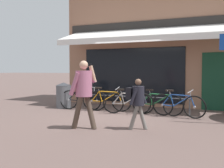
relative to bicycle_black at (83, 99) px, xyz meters
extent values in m
plane|color=brown|center=(1.54, -0.68, -0.38)|extent=(160.00, 160.00, 0.00)
cube|color=#9E7056|center=(2.07, 3.43, 2.78)|extent=(7.78, 3.00, 6.33)
cube|color=black|center=(1.21, 1.91, 0.87)|extent=(4.28, 0.04, 2.20)
cube|color=#143D28|center=(4.40, 1.91, 0.67)|extent=(0.90, 0.04, 2.10)
cube|color=#282623|center=(2.07, 1.91, 2.81)|extent=(7.39, 0.06, 0.44)
cube|color=white|center=(2.07, 1.20, 2.48)|extent=(7.00, 1.48, 0.50)
cube|color=white|center=(2.07, 0.47, 2.16)|extent=(7.00, 0.03, 0.20)
cylinder|color=#47494F|center=(1.79, 0.17, 0.17)|extent=(4.13, 0.04, 0.04)
cylinder|color=#47494F|center=(-0.22, 0.17, -0.11)|extent=(0.04, 0.04, 0.55)
cylinder|color=#47494F|center=(3.80, 0.17, -0.11)|extent=(0.04, 0.04, 0.55)
torus|color=black|center=(0.56, 0.07, -0.03)|extent=(0.73, 0.22, 0.72)
cylinder|color=#9E9EA3|center=(0.56, 0.07, -0.03)|extent=(0.08, 0.08, 0.08)
torus|color=black|center=(-0.54, -0.07, -0.03)|extent=(0.73, 0.22, 0.72)
cylinder|color=#9E9EA3|center=(-0.54, -0.07, -0.03)|extent=(0.08, 0.08, 0.08)
cylinder|color=black|center=(0.14, 0.03, 0.13)|extent=(0.61, 0.15, 0.38)
cylinder|color=black|center=(0.09, 0.05, 0.32)|extent=(0.68, 0.12, 0.05)
cylinder|color=black|center=(-0.20, -0.01, 0.14)|extent=(0.13, 0.07, 0.38)
cylinder|color=black|center=(-0.35, -0.05, -0.04)|extent=(0.39, 0.08, 0.05)
cylinder|color=black|center=(-0.40, -0.04, 0.15)|extent=(0.33, 0.12, 0.37)
cylinder|color=black|center=(0.49, 0.08, 0.14)|extent=(0.16, 0.06, 0.35)
cylinder|color=#9E9EA3|center=(-0.26, 0.01, 0.37)|extent=(0.06, 0.04, 0.11)
cube|color=black|center=(-0.28, 0.01, 0.44)|extent=(0.25, 0.14, 0.06)
cylinder|color=#9E9EA3|center=(0.43, 0.10, 0.38)|extent=(0.03, 0.04, 0.14)
cylinder|color=#9E9EA3|center=(0.43, 0.11, 0.45)|extent=(0.09, 0.52, 0.08)
torus|color=black|center=(1.47, 0.15, -0.03)|extent=(0.73, 0.23, 0.72)
cylinder|color=#9E9EA3|center=(1.47, 0.15, -0.03)|extent=(0.08, 0.08, 0.08)
torus|color=black|center=(0.38, 0.02, -0.03)|extent=(0.73, 0.23, 0.72)
cylinder|color=#9E9EA3|center=(0.38, 0.02, -0.03)|extent=(0.08, 0.08, 0.08)
cylinder|color=orange|center=(1.06, 0.08, 0.13)|extent=(0.62, 0.06, 0.38)
cylinder|color=orange|center=(1.02, 0.05, 0.32)|extent=(0.68, 0.12, 0.05)
cylinder|color=orange|center=(0.72, 0.04, 0.14)|extent=(0.12, 0.11, 0.38)
cylinder|color=orange|center=(0.57, 0.04, -0.04)|extent=(0.39, 0.08, 0.05)
cylinder|color=orange|center=(0.53, 0.01, 0.15)|extent=(0.33, 0.05, 0.37)
cylinder|color=orange|center=(1.42, 0.12, 0.14)|extent=(0.16, 0.11, 0.35)
cylinder|color=#9E9EA3|center=(0.67, 0.00, 0.37)|extent=(0.06, 0.05, 0.11)
cube|color=black|center=(0.66, -0.02, 0.44)|extent=(0.25, 0.13, 0.06)
cylinder|color=#9E9EA3|center=(1.36, 0.08, 0.38)|extent=(0.03, 0.05, 0.14)
cylinder|color=#9E9EA3|center=(1.36, 0.07, 0.45)|extent=(0.09, 0.52, 0.10)
torus|color=black|center=(2.36, -0.03, -0.03)|extent=(0.72, 0.33, 0.71)
cylinder|color=#9E9EA3|center=(2.36, -0.03, -0.03)|extent=(0.09, 0.09, 0.08)
torus|color=black|center=(1.37, -0.30, -0.03)|extent=(0.72, 0.33, 0.71)
cylinder|color=#9E9EA3|center=(1.37, -0.30, -0.03)|extent=(0.09, 0.09, 0.08)
cylinder|color=#BCB7B2|center=(1.99, -0.15, 0.12)|extent=(0.57, 0.14, 0.38)
cylinder|color=#BCB7B2|center=(1.96, -0.19, 0.31)|extent=(0.61, 0.21, 0.05)
cylinder|color=#BCB7B2|center=(1.69, -0.24, 0.13)|extent=(0.11, 0.12, 0.37)
cylinder|color=#BCB7B2|center=(1.55, -0.25, -0.04)|extent=(0.35, 0.13, 0.05)
cylinder|color=#BCB7B2|center=(1.52, -0.29, 0.14)|extent=(0.31, 0.07, 0.37)
cylinder|color=#BCB7B2|center=(2.31, -0.06, 0.13)|extent=(0.14, 0.12, 0.34)
cylinder|color=#9E9EA3|center=(1.64, -0.28, 0.36)|extent=(0.06, 0.05, 0.11)
cube|color=black|center=(1.63, -0.30, 0.43)|extent=(0.26, 0.17, 0.06)
cylinder|color=#9E9EA3|center=(2.26, -0.11, 0.37)|extent=(0.04, 0.05, 0.14)
cylinder|color=#9E9EA3|center=(2.27, -0.12, 0.44)|extent=(0.16, 0.51, 0.09)
torus|color=black|center=(3.33, -0.02, -0.04)|extent=(0.70, 0.14, 0.69)
cylinder|color=#9E9EA3|center=(3.33, -0.02, -0.04)|extent=(0.08, 0.07, 0.07)
torus|color=black|center=(2.25, 0.09, -0.04)|extent=(0.70, 0.14, 0.69)
cylinder|color=#9E9EA3|center=(2.25, 0.09, -0.04)|extent=(0.08, 0.07, 0.07)
cylinder|color=#23703D|center=(2.92, 0.03, 0.12)|extent=(0.60, 0.08, 0.37)
cylinder|color=#23703D|center=(2.88, 0.04, 0.29)|extent=(0.67, 0.10, 0.05)
cylinder|color=#23703D|center=(2.58, 0.06, 0.12)|extent=(0.12, 0.07, 0.37)
cylinder|color=#23703D|center=(2.43, 0.07, -0.05)|extent=(0.38, 0.07, 0.05)
cylinder|color=#23703D|center=(2.39, 0.08, 0.13)|extent=(0.33, 0.05, 0.36)
cylinder|color=#23703D|center=(3.27, -0.01, 0.12)|extent=(0.16, 0.07, 0.34)
cylinder|color=#9E9EA3|center=(2.53, 0.08, 0.35)|extent=(0.06, 0.04, 0.11)
cube|color=black|center=(2.51, 0.08, 0.42)|extent=(0.25, 0.13, 0.05)
cylinder|color=#9E9EA3|center=(3.21, 0.01, 0.36)|extent=(0.03, 0.03, 0.14)
cylinder|color=#9E9EA3|center=(3.21, 0.01, 0.43)|extent=(0.08, 0.52, 0.05)
torus|color=black|center=(4.01, -0.22, -0.03)|extent=(0.73, 0.24, 0.72)
cylinder|color=#9E9EA3|center=(4.01, -0.22, -0.03)|extent=(0.08, 0.08, 0.08)
torus|color=black|center=(3.00, -0.06, -0.03)|extent=(0.73, 0.24, 0.72)
cylinder|color=#9E9EA3|center=(3.00, -0.06, -0.03)|extent=(0.08, 0.08, 0.08)
cylinder|color=#1E4793|center=(3.62, -0.18, 0.13)|extent=(0.57, 0.17, 0.38)
cylinder|color=#1E4793|center=(3.58, -0.20, 0.31)|extent=(0.63, 0.13, 0.05)
cylinder|color=#1E4793|center=(3.31, -0.13, 0.14)|extent=(0.13, 0.08, 0.38)
cylinder|color=#1E4793|center=(3.17, -0.09, -0.04)|extent=(0.36, 0.09, 0.05)
cylinder|color=#1E4793|center=(3.13, -0.11, 0.15)|extent=(0.31, 0.13, 0.37)
cylinder|color=#1E4793|center=(3.95, -0.23, 0.14)|extent=(0.16, 0.06, 0.35)
cylinder|color=#9E9EA3|center=(3.25, -0.16, 0.37)|extent=(0.06, 0.04, 0.11)
cube|color=black|center=(3.24, -0.16, 0.44)|extent=(0.25, 0.14, 0.06)
cylinder|color=#9E9EA3|center=(3.89, -0.25, 0.38)|extent=(0.03, 0.05, 0.14)
cylinder|color=#9E9EA3|center=(3.89, -0.26, 0.45)|extent=(0.10, 0.52, 0.09)
cylinder|color=#47382D|center=(1.83, -2.71, 0.02)|extent=(0.38, 0.20, 0.85)
cylinder|color=#47382D|center=(1.56, -2.89, 0.02)|extent=(0.38, 0.20, 0.85)
cylinder|color=#B26684|center=(1.70, -2.80, 0.75)|extent=(0.48, 0.48, 0.65)
sphere|color=tan|center=(1.70, -2.80, 1.22)|extent=(0.21, 0.21, 0.21)
cylinder|color=#B26684|center=(1.56, -3.01, 0.75)|extent=(0.31, 0.14, 0.58)
cylinder|color=#B26684|center=(1.80, -2.57, 0.90)|extent=(0.26, 0.19, 0.30)
cylinder|color=tan|center=(1.83, -2.58, 0.99)|extent=(0.21, 0.22, 0.44)
cube|color=black|center=(1.79, -2.63, 1.20)|extent=(0.03, 0.07, 0.14)
cylinder|color=slate|center=(3.04, -2.23, -0.08)|extent=(0.27, 0.12, 0.63)
cylinder|color=slate|center=(2.88, -2.41, -0.08)|extent=(0.27, 0.12, 0.63)
cylinder|color=black|center=(2.96, -2.32, 0.45)|extent=(0.32, 0.32, 0.48)
sphere|color=brown|center=(2.96, -2.32, 0.80)|extent=(0.16, 0.16, 0.16)
cylinder|color=black|center=(2.91, -2.50, 0.45)|extent=(0.23, 0.16, 0.43)
cylinder|color=black|center=(3.02, -2.15, 0.45)|extent=(0.23, 0.16, 0.43)
cube|color=black|center=(2.74, -2.34, 0.51)|extent=(0.16, 0.26, 0.29)
cylinder|color=#515459|center=(-0.92, 0.13, 0.05)|extent=(0.57, 0.57, 0.87)
cone|color=#33353A|center=(-0.92, 0.13, 0.54)|extent=(0.58, 0.58, 0.11)
camera|label=1|loc=(5.25, -8.84, 1.12)|focal=45.00mm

